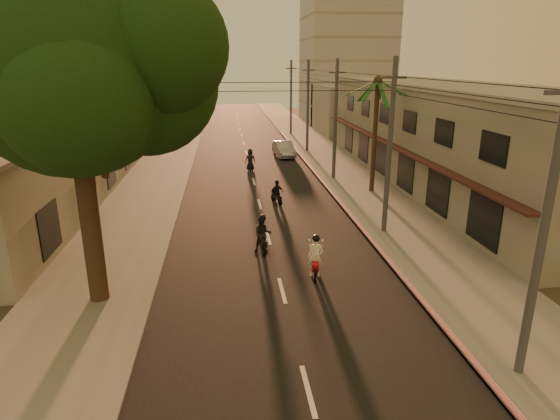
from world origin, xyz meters
The scene contains 19 objects.
ground centered at (0.00, 0.00, 0.00)m, with size 160.00×160.00×0.00m, color #383023.
road centered at (0.00, 20.00, 0.01)m, with size 10.00×140.00×0.02m, color black.
sidewalk_right centered at (7.50, 20.00, 0.06)m, with size 5.00×140.00×0.12m, color slate.
sidewalk_left centered at (-7.50, 20.00, 0.06)m, with size 5.00×140.00×0.12m, color slate.
curb_stripe centered at (5.10, 15.00, 0.10)m, with size 0.20×60.00×0.20m, color red.
shophouse_row centered at (13.95, 18.00, 3.65)m, with size 8.80×34.20×7.30m.
left_building centered at (-13.98, 14.00, 2.60)m, with size 8.20×24.20×5.20m.
distant_tower centered at (16.00, 56.00, 14.00)m, with size 12.10×12.10×28.00m.
broadleaf_tree centered at (-6.61, 2.14, 8.48)m, with size 9.60×8.70×12.10m.
palm_tree centered at (8.00, 16.00, 7.15)m, with size 5.00×5.00×8.20m.
utility_poles centered at (6.20, 20.00, 6.54)m, with size 1.20×48.26×9.00m.
filler_right centered at (14.00, 45.00, 3.00)m, with size 8.00×14.00×6.00m, color #A19D92.
filler_left_near centered at (-14.00, 34.00, 2.20)m, with size 8.00×14.00×4.40m, color #A19D92.
filler_left_far centered at (-14.00, 52.00, 3.50)m, with size 8.00×14.00×7.00m, color #A19D92.
scooter_red centered at (1.57, 3.22, 0.83)m, with size 0.87×1.88×1.87m.
scooter_mid_a centered at (-0.43, 6.17, 0.84)m, with size 0.88×1.90×1.87m.
scooter_mid_b centered at (1.12, 14.03, 0.72)m, with size 1.08×1.56×1.58m.
scooter_far_a centered at (-0.03, 23.99, 0.83)m, with size 0.90×1.90×1.87m.
parked_car centered at (3.52, 29.69, 0.74)m, with size 1.94×4.59×1.47m, color #989BA0.
Camera 1 is at (-2.03, -14.67, 8.68)m, focal length 30.00 mm.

